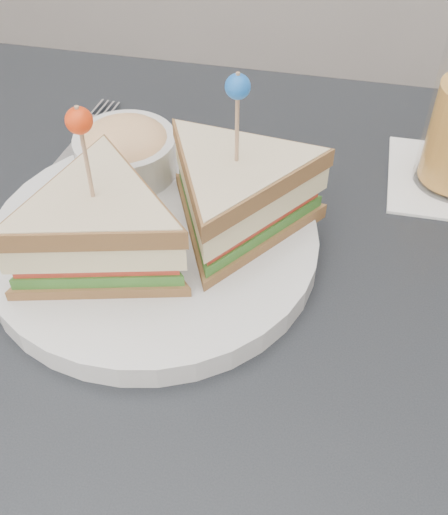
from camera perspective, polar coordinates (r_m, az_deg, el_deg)
table at (r=0.61m, az=-1.13°, el=-8.95°), size 0.80×0.80×0.75m
plate_meal at (r=0.56m, az=-5.61°, el=4.04°), size 0.37×0.37×0.18m
cutlery_fork at (r=0.75m, az=-12.40°, el=10.35°), size 0.04×0.17×0.00m
cutlery_knife at (r=0.68m, az=-14.96°, el=6.25°), size 0.08×0.21×0.01m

